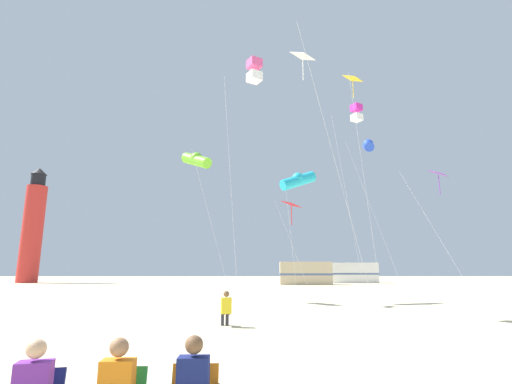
# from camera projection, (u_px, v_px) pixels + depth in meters

# --- Properties ---
(kite_flyer_standing) EXTENTS (0.40, 0.54, 1.16)m
(kite_flyer_standing) POSITION_uv_depth(u_px,v_px,m) (226.00, 308.00, 12.80)
(kite_flyer_standing) COLOR yellow
(kite_flyer_standing) RESTS_ON ground
(kite_box_magenta) EXTENTS (1.99, 2.09, 12.70)m
(kite_box_magenta) POSITION_uv_depth(u_px,v_px,m) (356.00, 113.00, 25.45)
(kite_box_magenta) COLOR silver
(kite_box_magenta) RESTS_ON ground
(kite_tube_cyan) EXTENTS (2.55, 1.74, 8.09)m
(kite_tube_cyan) POSITION_uv_depth(u_px,v_px,m) (298.00, 180.00, 24.08)
(kite_tube_cyan) COLOR silver
(kite_tube_cyan) RESTS_ON ground
(kite_tube_blue) EXTENTS (3.28, 3.34, 11.63)m
(kite_tube_blue) POSITION_uv_depth(u_px,v_px,m) (368.00, 146.00, 28.49)
(kite_tube_blue) COLOR silver
(kite_tube_blue) RESTS_ON ground
(kite_box_rainbow) EXTENTS (1.94, 2.13, 11.96)m
(kite_box_rainbow) POSITION_uv_depth(u_px,v_px,m) (254.00, 71.00, 18.58)
(kite_box_rainbow) COLOR silver
(kite_box_rainbow) RESTS_ON ground
(kite_tube_lime) EXTENTS (3.53, 3.50, 9.50)m
(kite_tube_lime) POSITION_uv_depth(u_px,v_px,m) (196.00, 160.00, 24.58)
(kite_tube_lime) COLOR silver
(kite_tube_lime) RESTS_ON ground
(kite_diamond_white) EXTENTS (3.19, 3.19, 11.77)m
(kite_diamond_white) POSITION_uv_depth(u_px,v_px,m) (305.00, 66.00, 17.42)
(kite_diamond_white) COLOR silver
(kite_diamond_white) RESTS_ON ground
(kite_diamond_violet) EXTENTS (2.92, 2.92, 7.36)m
(kite_diamond_violet) POSITION_uv_depth(u_px,v_px,m) (438.00, 178.00, 21.26)
(kite_diamond_violet) COLOR silver
(kite_diamond_violet) RESTS_ON ground
(kite_diamond_gold) EXTENTS (1.39, 1.39, 12.81)m
(kite_diamond_gold) POSITION_uv_depth(u_px,v_px,m) (354.00, 88.00, 21.68)
(kite_diamond_gold) COLOR silver
(kite_diamond_gold) RESTS_ON ground
(kite_diamond_scarlet) EXTENTS (2.06, 1.67, 5.72)m
(kite_diamond_scarlet) POSITION_uv_depth(u_px,v_px,m) (291.00, 207.00, 21.63)
(kite_diamond_scarlet) COLOR silver
(kite_diamond_scarlet) RESTS_ON ground
(lighthouse_distant) EXTENTS (2.80, 2.80, 16.80)m
(lighthouse_distant) POSITION_uv_depth(u_px,v_px,m) (33.00, 228.00, 55.50)
(lighthouse_distant) COLOR red
(lighthouse_distant) RESTS_ON ground
(rv_van_tan) EXTENTS (6.51, 2.55, 2.80)m
(rv_van_tan) POSITION_uv_depth(u_px,v_px,m) (305.00, 273.00, 47.75)
(rv_van_tan) COLOR #C6B28C
(rv_van_tan) RESTS_ON ground
(rv_van_white) EXTENTS (6.53, 2.60, 2.80)m
(rv_van_white) POSITION_uv_depth(u_px,v_px,m) (354.00, 273.00, 53.91)
(rv_van_white) COLOR white
(rv_van_white) RESTS_ON ground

